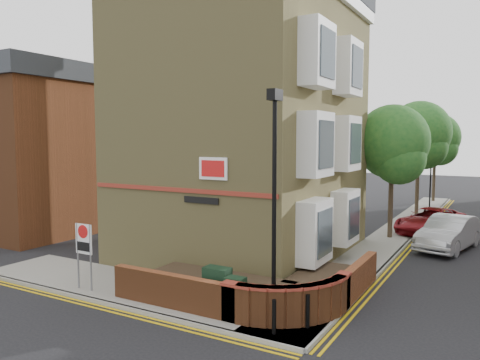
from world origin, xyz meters
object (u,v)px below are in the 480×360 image
zone_sign (84,244)px  lamppost (274,205)px  utility_cabinet_large (217,287)px  silver_car_near (449,233)px

zone_sign → lamppost: bearing=6.1°
utility_cabinet_large → zone_sign: zone_sign is taller
lamppost → utility_cabinet_large: size_ratio=5.25×
lamppost → utility_cabinet_large: lamppost is taller
silver_car_near → zone_sign: bearing=-115.5°
zone_sign → silver_car_near: (9.84, 12.65, -0.87)m
lamppost → utility_cabinet_large: 3.24m
utility_cabinet_large → silver_car_near: silver_car_near is taller
zone_sign → silver_car_near: 16.05m
silver_car_near → lamppost: bearing=-92.8°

